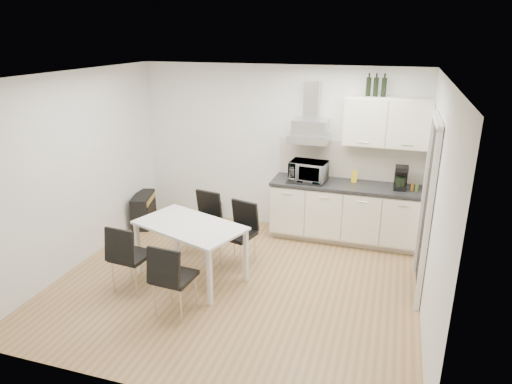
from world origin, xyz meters
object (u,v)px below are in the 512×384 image
at_px(dining_table, 190,230).
at_px(floor_speaker, 215,211).
at_px(chair_near_left, 132,257).
at_px(chair_near_right, 174,278).
at_px(chair_far_right, 237,235).
at_px(guitar_amp, 144,210).
at_px(kitchenette, 349,189).
at_px(chair_far_left, 202,224).

xyz_separation_m(dining_table, floor_speaker, (-0.46, 1.93, -0.52)).
height_order(chair_near_left, chair_near_right, same).
bearing_deg(floor_speaker, chair_near_left, -80.72).
bearing_deg(chair_far_right, chair_near_right, 91.74).
height_order(chair_far_right, guitar_amp, chair_far_right).
xyz_separation_m(kitchenette, chair_far_right, (-1.33, -1.26, -0.39)).
xyz_separation_m(kitchenette, chair_near_left, (-2.37, -2.24, -0.39)).
height_order(chair_near_left, floor_speaker, chair_near_left).
bearing_deg(kitchenette, dining_table, -135.40).
bearing_deg(dining_table, chair_near_right, -58.75).
bearing_deg(kitchenette, guitar_amp, -172.78).
relative_size(chair_near_right, guitar_amp, 1.29).
relative_size(dining_table, floor_speaker, 5.39).
bearing_deg(chair_near_left, dining_table, 44.92).
height_order(chair_far_right, chair_near_right, same).
relative_size(chair_far_left, chair_far_right, 1.00).
bearing_deg(chair_near_left, guitar_amp, 122.16).
relative_size(dining_table, chair_near_left, 1.77).
height_order(chair_far_left, floor_speaker, chair_far_left).
relative_size(kitchenette, guitar_amp, 3.69).
xyz_separation_m(chair_far_left, chair_far_right, (0.62, -0.23, 0.00)).
bearing_deg(chair_near_right, chair_far_right, 81.48).
xyz_separation_m(kitchenette, dining_table, (-1.79, -1.77, -0.16)).
xyz_separation_m(chair_far_right, guitar_amp, (-1.95, 0.85, -0.17)).
bearing_deg(chair_near_right, guitar_amp, 132.44).
distance_m(dining_table, guitar_amp, 2.05).
relative_size(chair_far_left, floor_speaker, 3.05).
xyz_separation_m(chair_near_left, chair_near_right, (0.74, -0.30, 0.00)).
height_order(dining_table, chair_far_left, chair_far_left).
bearing_deg(chair_far_left, dining_table, 113.40).
distance_m(kitchenette, chair_far_right, 1.88).
distance_m(kitchenette, chair_far_left, 2.25).
distance_m(kitchenette, chair_near_right, 3.05).
xyz_separation_m(dining_table, chair_far_left, (-0.16, 0.73, -0.23)).
bearing_deg(chair_near_left, chair_far_right, 48.81).
height_order(kitchenette, chair_near_left, kitchenette).
bearing_deg(chair_far_left, chair_near_right, 112.93).
relative_size(dining_table, guitar_amp, 2.28).
bearing_deg(chair_near_right, chair_near_left, 162.21).
height_order(chair_far_left, chair_near_left, same).
bearing_deg(guitar_amp, chair_far_left, -41.31).
bearing_deg(floor_speaker, dining_table, -64.52).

